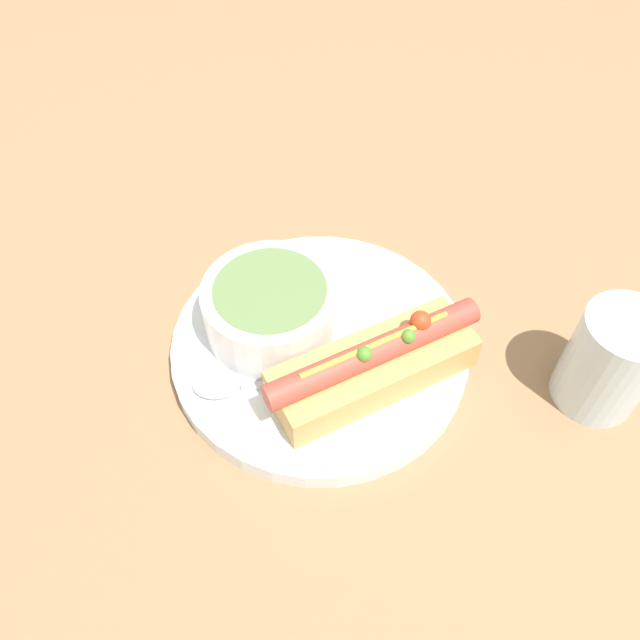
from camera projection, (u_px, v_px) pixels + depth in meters
ground_plane at (320, 352)px, 0.58m from camera, size 4.00×4.00×0.00m
dinner_plate at (320, 346)px, 0.57m from camera, size 0.27×0.27×0.02m
hot_dog at (374, 364)px, 0.52m from camera, size 0.19×0.13×0.06m
soup_bowl at (271, 307)px, 0.55m from camera, size 0.12×0.12×0.05m
spoon at (235, 385)px, 0.53m from camera, size 0.11×0.13×0.01m
drinking_glass at (610, 361)px, 0.51m from camera, size 0.07×0.07×0.10m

